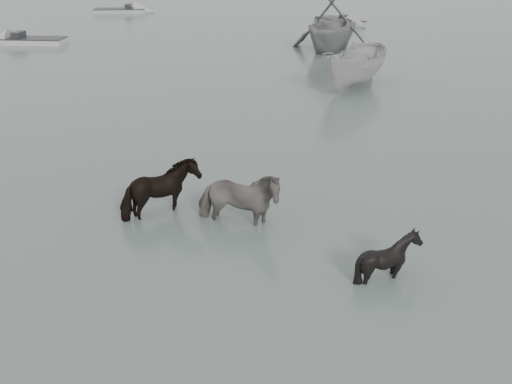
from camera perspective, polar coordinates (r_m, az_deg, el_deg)
ground at (r=13.28m, az=-1.07°, el=-3.90°), size 140.00×140.00×0.00m
pony_pinto at (r=13.18m, az=-1.83°, el=0.21°), size 2.24×1.28×1.79m
pony_dark at (r=13.82m, az=-9.45°, el=0.69°), size 1.95×2.06×1.63m
pony_black at (r=11.55m, az=13.20°, el=-5.53°), size 1.44×1.35×1.30m
rowboat_trail at (r=35.01m, az=7.69°, el=16.41°), size 7.01×7.50×3.20m
boat_small at (r=26.29m, az=9.91°, el=12.34°), size 4.08×5.42×1.98m
skiff_outer at (r=39.83m, az=-21.66°, el=14.13°), size 6.00×1.62×0.75m
skiff_mid at (r=46.53m, az=8.41°, el=16.76°), size 4.85×5.74×0.75m
skiff_far at (r=54.18m, az=-13.45°, el=17.41°), size 6.32×2.52×0.75m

